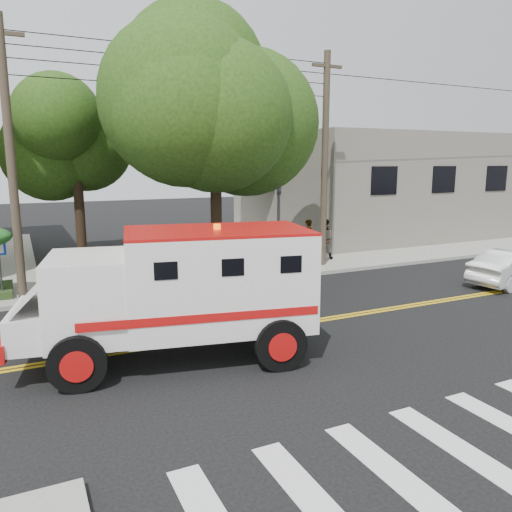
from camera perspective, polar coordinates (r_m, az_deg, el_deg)
ground at (r=13.81m, az=-0.46°, el=-8.57°), size 100.00×100.00×0.00m
sidewalk_ne at (r=31.98m, az=11.26°, el=2.43°), size 17.00×17.00×0.15m
building_right at (r=33.01m, az=13.04°, el=7.98°), size 14.00×12.00×6.00m
utility_pole_left at (r=17.81m, az=-26.19°, el=9.44°), size 0.28×0.28×9.00m
utility_pole_right at (r=21.54m, az=7.85°, el=10.45°), size 0.28×0.28×9.00m
tree_main at (r=19.68m, az=-3.20°, el=18.40°), size 6.08×5.70×9.85m
tree_left at (r=23.79m, az=-19.17°, el=12.95°), size 4.48×4.20×7.70m
tree_right at (r=31.13m, az=2.00°, el=13.52°), size 4.80×4.50×8.20m
traffic_signal at (r=19.88m, az=2.60°, el=3.95°), size 0.15×0.18×3.60m
accessibility_sign at (r=18.27m, az=-27.26°, el=-0.56°), size 0.45×0.10×2.02m
armored_truck at (r=11.60m, az=-8.59°, el=-3.52°), size 7.02×3.73×3.04m
pedestrian_a at (r=23.29m, az=5.89°, el=1.97°), size 0.75×0.60×1.79m
pedestrian_b at (r=23.15m, az=7.77°, el=1.94°), size 1.11×1.03×1.84m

